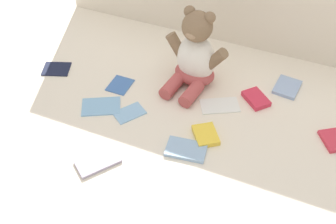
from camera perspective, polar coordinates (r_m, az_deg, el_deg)
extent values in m
plane|color=silver|center=(1.46, 1.72, -0.28)|extent=(3.20, 3.20, 0.00)
ellipsoid|color=white|center=(1.54, 3.92, 7.35)|extent=(0.16, 0.13, 0.20)
ellipsoid|color=#B24C4C|center=(1.58, 3.71, 5.42)|extent=(0.17, 0.15, 0.07)
sphere|color=#7A6047|center=(1.45, 4.10, 11.74)|extent=(0.12, 0.12, 0.11)
ellipsoid|color=#997C5E|center=(1.43, 3.30, 10.70)|extent=(0.05, 0.04, 0.03)
sphere|color=#7A6047|center=(1.45, 3.02, 13.76)|extent=(0.05, 0.05, 0.04)
sphere|color=#7A6047|center=(1.43, 5.81, 12.89)|extent=(0.05, 0.05, 0.04)
cylinder|color=#7A6047|center=(1.55, 1.21, 9.19)|extent=(0.09, 0.05, 0.10)
cylinder|color=#7A6047|center=(1.49, 6.65, 7.27)|extent=(0.09, 0.05, 0.10)
cylinder|color=#B24C4C|center=(1.53, 0.56, 3.61)|extent=(0.07, 0.11, 0.05)
cylinder|color=#B24C4C|center=(1.50, 3.26, 2.54)|extent=(0.07, 0.11, 0.05)
cube|color=#8DA7D0|center=(1.62, 16.19, 3.33)|extent=(0.10, 0.12, 0.01)
cube|color=#141A32|center=(1.70, -15.23, 5.85)|extent=(0.13, 0.12, 0.01)
cube|color=silver|center=(1.50, 7.20, 0.95)|extent=(0.16, 0.13, 0.01)
cube|color=#A48D8F|center=(1.20, 5.32, -13.94)|extent=(0.12, 0.14, 0.01)
cube|color=#3A66AC|center=(1.58, -6.68, 3.79)|extent=(0.08, 0.10, 0.01)
cube|color=#88ACD0|center=(1.34, 2.53, -5.21)|extent=(0.14, 0.10, 0.01)
cube|color=#77ACD7|center=(1.50, -9.27, 0.85)|extent=(0.16, 0.14, 0.01)
cube|color=#82B2DD|center=(1.46, -5.38, -0.08)|extent=(0.12, 0.13, 0.01)
cube|color=yellow|center=(1.38, 5.24, -3.21)|extent=(0.12, 0.12, 0.02)
cube|color=#CE2A43|center=(1.54, 12.11, 1.82)|extent=(0.12, 0.12, 0.02)
cube|color=#9C93AC|center=(1.33, -9.69, -6.80)|extent=(0.14, 0.15, 0.01)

